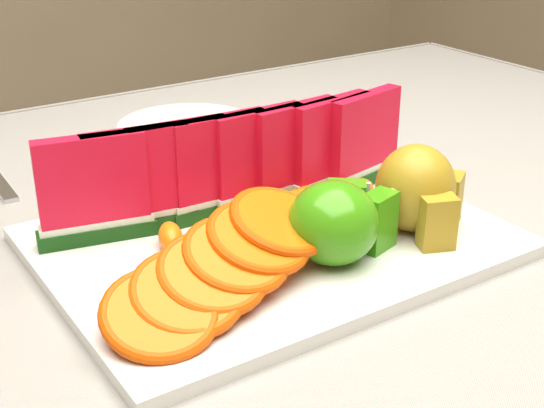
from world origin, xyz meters
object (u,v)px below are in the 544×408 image
object	(u,v)px
platter	(272,241)
pear_cluster	(419,191)
side_plate	(187,127)
apple_cluster	(338,222)

from	to	relation	value
platter	pear_cluster	world-z (taller)	pear_cluster
side_plate	pear_cluster	bearing A→B (deg)	-85.69
platter	apple_cluster	distance (m)	0.08
platter	pear_cluster	size ratio (longest dim) A/B	4.31
pear_cluster	side_plate	size ratio (longest dim) A/B	0.41
apple_cluster	side_plate	xyz separation A→B (m)	(0.06, 0.40, -0.04)
platter	side_plate	world-z (taller)	platter
pear_cluster	apple_cluster	bearing A→B (deg)	-178.96
platter	side_plate	xyz separation A→B (m)	(0.09, 0.34, -0.00)
platter	side_plate	bearing A→B (deg)	75.31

